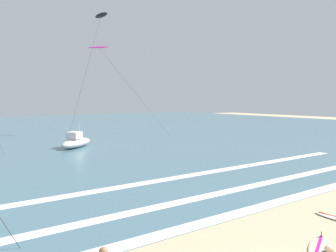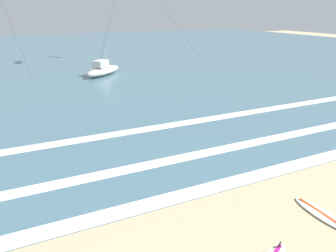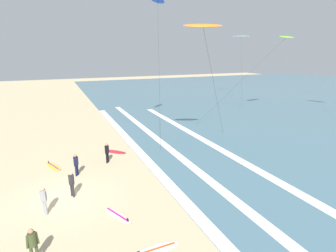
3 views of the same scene
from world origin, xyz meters
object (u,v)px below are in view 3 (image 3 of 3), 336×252
Objects in this scene: kite_orange_low_near at (203,26)px; surfer_left_near at (44,198)px; surfboard_foreground_flat at (118,215)px; kite_white_mid_center at (241,37)px; surfer_background_far at (72,182)px; kite_lime_far_left at (286,38)px; surfer_left_far at (33,243)px; surfboard_left_pile at (156,250)px; surfboard_right_spare at (53,166)px; surfer_mid_group at (76,163)px; kite_blue_high_right at (158,1)px; surfboard_near_water at (115,152)px; surfer_foreground_main at (107,151)px.

surfer_left_near is at bearing -66.33° from kite_orange_low_near.
surfboard_foreground_flat is 0.18× the size of kite_white_mid_center.
surfer_background_far is at bearing 131.96° from surfer_left_near.
kite_lime_far_left reaches higher than surfboard_foreground_flat.
surfer_left_far is 5.06m from surfboard_left_pile.
surfboard_foreground_flat is at bearing 20.58° from surfboard_right_spare.
surfboard_right_spare and surfboard_foreground_flat have the same top height.
surfer_left_near is 0.14× the size of kite_white_mid_center.
surfboard_foreground_flat is at bearing -51.53° from kite_orange_low_near.
kite_lime_far_left is at bearing 108.82° from surfer_mid_group.
kite_white_mid_center is at bearing 137.81° from surfboard_left_pile.
kite_blue_high_right reaches higher than surfboard_right_spare.
surfer_left_far is at bearing -16.72° from surfer_mid_group.
surfer_background_far is 0.10× the size of kite_lime_far_left.
surfer_mid_group is 31.71m from kite_lime_far_left.
surfboard_near_water is (-3.41, 3.45, -0.91)m from surfer_mid_group.
surfer_background_far is 1.00× the size of surfer_mid_group.
surfer_background_far is 1.99m from surfer_left_near.
surfer_mid_group is at bearing -82.74° from kite_orange_low_near.
kite_lime_far_left reaches higher than surfboard_left_pile.
surfer_background_far and surfer_left_near have the same top height.
surfer_left_far is 0.74× the size of surfboard_right_spare.
surfer_background_far reaches higher than surfboard_foreground_flat.
surfer_left_near reaches higher than surfboard_left_pile.
surfboard_foreground_flat is at bearing -29.14° from kite_blue_high_right.
surfboard_foreground_flat is 0.14× the size of kite_lime_far_left.
surfboard_left_pile is at bearing 0.38° from surfer_foreground_main.
kite_blue_high_right is 1.16× the size of kite_white_mid_center.
surfer_left_near is 6.47m from surfboard_right_spare.
surfboard_foreground_flat is at bearing -60.02° from kite_lime_far_left.
surfer_mid_group is 4.61m from surfer_left_near.
surfboard_near_water is at bearing -75.84° from kite_lime_far_left.
kite_blue_high_right is (-8.68, 9.64, 12.39)m from surfer_mid_group.
surfer_background_far is 2.88m from surfer_mid_group.
kite_lime_far_left is at bearing 115.02° from kite_orange_low_near.
surfer_left_far is 0.74× the size of surfboard_foreground_flat.
surfboard_near_water is 15.59m from kite_blue_high_right.
kite_orange_low_near reaches higher than surfboard_near_water.
kite_orange_low_near reaches higher than surfboard_right_spare.
kite_lime_far_left is (-6.36, 25.22, 10.31)m from surfboard_near_water.
surfer_foreground_main is at bearing 78.42° from surfboard_right_spare.
kite_orange_low_near is (-4.20, 11.13, 9.44)m from surfer_background_far.
kite_blue_high_right reaches higher than surfer_mid_group.
kite_white_mid_center is 0.76× the size of kite_lime_far_left.
surfer_foreground_main is 0.76× the size of surfboard_left_pile.
surfer_foreground_main is 0.74× the size of surfboard_right_spare.
surfboard_left_pile is 16.79m from kite_orange_low_near.
surfer_left_far is 48.17m from kite_white_mid_center.
surfer_background_far is at bearing -146.58° from surfboard_foreground_flat.
surfer_mid_group is 14.28m from kite_orange_low_near.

